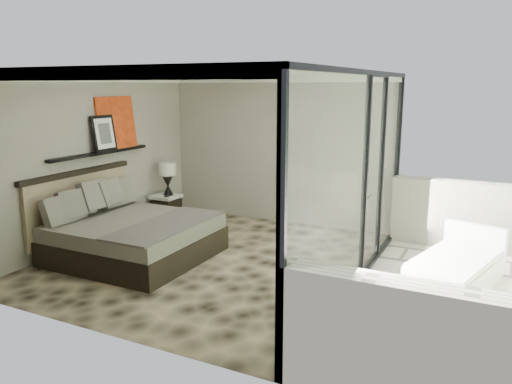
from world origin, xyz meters
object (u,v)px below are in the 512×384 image
at_px(bed, 129,234).
at_px(table_lamp, 168,175).
at_px(nightstand, 166,209).
at_px(lounger, 454,269).

height_order(bed, table_lamp, bed).
bearing_deg(table_lamp, nightstand, -134.12).
bearing_deg(table_lamp, lounger, -9.55).
distance_m(bed, lounger, 4.76).
distance_m(bed, table_lamp, 2.17).
bearing_deg(nightstand, lounger, -2.45).
distance_m(nightstand, lounger, 5.44).
bearing_deg(bed, table_lamp, 109.47).
distance_m(bed, nightstand, 2.08).
bearing_deg(lounger, nightstand, -174.13).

